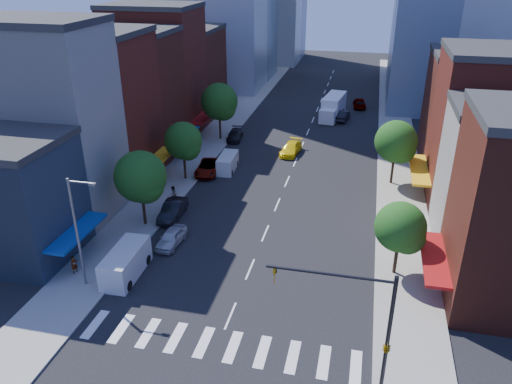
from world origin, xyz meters
TOP-DOWN VIEW (x-y plane):
  - ground at (0.00, 0.00)m, footprint 220.00×220.00m
  - sidewalk_left at (-12.50, 40.00)m, footprint 5.00×120.00m
  - sidewalk_right at (12.50, 40.00)m, footprint 5.00×120.00m
  - crosswalk at (0.00, -3.00)m, footprint 19.00×3.00m
  - bldg_left_1 at (-21.00, 12.00)m, footprint 12.00×8.00m
  - bldg_left_2 at (-21.00, 20.50)m, footprint 12.00×9.00m
  - bldg_left_3 at (-21.00, 29.00)m, footprint 12.00×8.00m
  - bldg_left_4 at (-21.00, 37.50)m, footprint 12.00×9.00m
  - bldg_left_5 at (-21.00, 47.00)m, footprint 12.00×10.00m
  - bldg_right_2 at (21.00, 24.00)m, footprint 12.00×10.00m
  - bldg_right_3 at (21.00, 34.00)m, footprint 12.00×10.00m
  - traffic_signal at (9.94, -4.50)m, footprint 7.24×2.24m
  - streetlight at (-11.81, 1.00)m, footprint 2.25×0.25m
  - tree_left_near at (-11.35, 10.92)m, footprint 4.80×4.80m
  - tree_left_mid at (-11.35, 21.92)m, footprint 4.20×4.20m
  - tree_left_far at (-11.35, 35.92)m, footprint 5.00×5.00m
  - tree_right_near at (11.65, 7.92)m, footprint 4.00×4.00m
  - tree_right_far at (11.65, 25.92)m, footprint 4.60×4.60m
  - parked_car_front at (-7.72, 8.22)m, footprint 1.92×4.21m
  - parked_car_second at (-9.50, 13.05)m, footprint 1.89×4.92m
  - parked_car_third at (-9.50, 24.19)m, footprint 2.95×5.48m
  - parked_car_rear at (-9.50, 36.42)m, footprint 2.33×4.78m
  - cargo_van_near at (-9.50, 2.88)m, footprint 2.34×5.48m
  - cargo_van_far at (-7.49, 25.56)m, footprint 2.02×4.57m
  - taxi at (-1.00, 32.71)m, footprint 2.61×5.24m
  - traffic_car_oncoming at (4.43, 48.79)m, footprint 2.29×5.00m
  - traffic_car_far at (6.73, 56.64)m, footprint 2.42×4.99m
  - box_truck at (2.83, 49.93)m, footprint 3.60×8.76m
  - pedestrian_near at (-13.61, 2.19)m, footprint 0.58×0.66m
  - pedestrian_far at (-10.50, 15.80)m, footprint 0.78×0.95m

SIDE VIEW (x-z plane):
  - ground at x=0.00m, z-range 0.00..0.00m
  - crosswalk at x=0.00m, z-range 0.00..0.01m
  - sidewalk_left at x=-12.50m, z-range 0.00..0.15m
  - sidewalk_right at x=12.50m, z-range 0.00..0.15m
  - parked_car_rear at x=-9.50m, z-range 0.00..1.34m
  - parked_car_front at x=-7.72m, z-range 0.00..1.40m
  - taxi at x=-1.00m, z-range 0.00..1.46m
  - parked_car_third at x=-9.50m, z-range 0.00..1.46m
  - traffic_car_oncoming at x=4.43m, z-range 0.00..1.59m
  - parked_car_second at x=-9.50m, z-range 0.00..1.60m
  - traffic_car_far at x=6.73m, z-range 0.00..1.64m
  - pedestrian_near at x=-13.61m, z-range 0.15..1.67m
  - cargo_van_far at x=-7.49m, z-range -0.01..1.90m
  - pedestrian_far at x=-10.50m, z-range 0.15..1.97m
  - cargo_van_near at x=-9.50m, z-range -0.01..2.30m
  - box_truck at x=2.83m, z-range -0.09..3.33m
  - traffic_signal at x=9.94m, z-range 0.16..8.16m
  - tree_right_near at x=11.65m, z-range 1.09..7.29m
  - tree_left_mid at x=-11.35m, z-range 1.20..7.85m
  - tree_right_far at x=11.65m, z-range 1.26..8.46m
  - tree_left_near at x=-11.35m, z-range 1.22..8.52m
  - tree_left_far at x=-11.35m, z-range 1.33..9.08m
  - streetlight at x=-11.81m, z-range 0.78..9.78m
  - bldg_left_5 at x=-21.00m, z-range 0.00..13.00m
  - bldg_right_3 at x=21.00m, z-range 0.00..13.00m
  - bldg_left_3 at x=-21.00m, z-range 0.00..15.00m
  - bldg_right_2 at x=21.00m, z-range 0.00..15.00m
  - bldg_left_2 at x=-21.00m, z-range 0.00..16.00m
  - bldg_left_4 at x=-21.00m, z-range 0.00..17.00m
  - bldg_left_1 at x=-21.00m, z-range 0.00..18.00m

